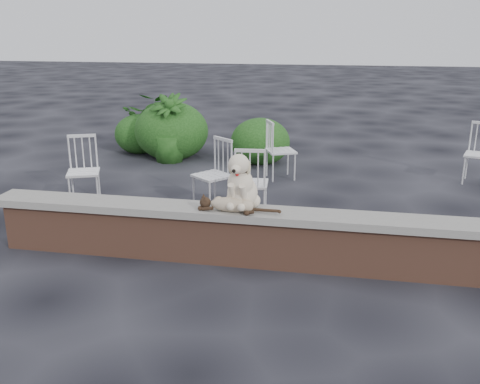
% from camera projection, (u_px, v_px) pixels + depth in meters
% --- Properties ---
extents(ground, '(60.00, 60.00, 0.00)m').
position_uv_depth(ground, '(279.00, 265.00, 5.43)').
color(ground, black).
rests_on(ground, ground).
extents(brick_wall, '(6.00, 0.30, 0.50)m').
position_uv_depth(brick_wall, '(280.00, 242.00, 5.36)').
color(brick_wall, brown).
rests_on(brick_wall, ground).
extents(capstone, '(6.20, 0.40, 0.08)m').
position_uv_depth(capstone, '(281.00, 216.00, 5.27)').
color(capstone, slate).
rests_on(capstone, brick_wall).
extents(dog, '(0.44, 0.55, 0.60)m').
position_uv_depth(dog, '(242.00, 179.00, 5.31)').
color(dog, beige).
rests_on(dog, capstone).
extents(cat, '(1.00, 0.34, 0.17)m').
position_uv_depth(cat, '(232.00, 204.00, 5.25)').
color(cat, tan).
rests_on(cat, capstone).
extents(chair_b, '(0.79, 0.79, 0.94)m').
position_uv_depth(chair_b, '(212.00, 174.00, 7.00)').
color(chair_b, white).
rests_on(chair_b, ground).
extents(chair_a, '(0.73, 0.73, 0.94)m').
position_uv_depth(chair_a, '(83.00, 171.00, 7.16)').
color(chair_a, white).
rests_on(chair_a, ground).
extents(chair_e, '(0.74, 0.74, 0.94)m').
position_uv_depth(chair_e, '(281.00, 150.00, 8.40)').
color(chair_e, white).
rests_on(chair_e, ground).
extents(chair_d, '(0.71, 0.71, 0.94)m').
position_uv_depth(chair_d, '(480.00, 154.00, 8.13)').
color(chair_d, white).
rests_on(chair_d, ground).
extents(chair_c, '(0.61, 0.61, 0.94)m').
position_uv_depth(chair_c, '(251.00, 182.00, 6.66)').
color(chair_c, white).
rests_on(chair_c, ground).
extents(potted_plant_a, '(1.10, 0.97, 1.13)m').
position_uv_depth(potted_plant_a, '(152.00, 121.00, 10.39)').
color(potted_plant_a, '#173E11').
rests_on(potted_plant_a, ground).
extents(potted_plant_b, '(0.74, 0.74, 1.22)m').
position_uv_depth(potted_plant_b, '(169.00, 128.00, 9.43)').
color(potted_plant_b, '#173E11').
rests_on(potted_plant_b, ground).
extents(shrubbery, '(3.45, 1.37, 1.09)m').
position_uv_depth(shrubbery, '(187.00, 134.00, 9.79)').
color(shrubbery, '#173E11').
rests_on(shrubbery, ground).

